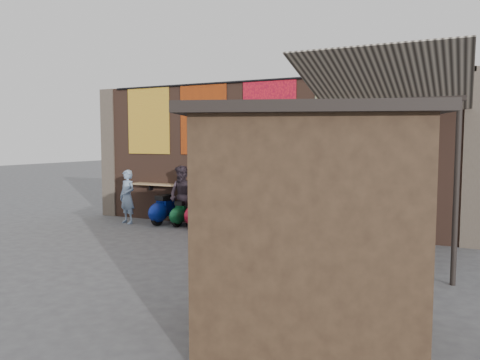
{
  "coord_description": "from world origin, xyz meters",
  "views": [
    {
      "loc": [
        5.05,
        -8.98,
        2.4
      ],
      "look_at": [
        0.08,
        1.2,
        1.44
      ],
      "focal_mm": 35.0,
      "sensor_mm": 36.0,
      "label": 1
    }
  ],
  "objects_px": {
    "scooter_stool_0": "(163,210)",
    "scooter_stool_3": "(217,214)",
    "scooter_stool_1": "(181,213)",
    "shopper_grey": "(351,229)",
    "diner_left": "(127,197)",
    "scooter_stool_4": "(235,218)",
    "scooter_stool_2": "(198,212)",
    "scooter_stool_5": "(255,218)",
    "scooter_stool_7": "(292,220)",
    "scooter_stool_6": "(272,220)",
    "market_stall": "(306,229)",
    "shopper_navy": "(406,223)",
    "shelf_box": "(224,183)",
    "diner_right": "(182,196)",
    "shopper_tan": "(387,215)"
  },
  "relations": [
    {
      "from": "diner_right",
      "to": "shelf_box",
      "type": "bearing_deg",
      "value": 23.99
    },
    {
      "from": "scooter_stool_4",
      "to": "scooter_stool_7",
      "type": "relative_size",
      "value": 0.85
    },
    {
      "from": "diner_left",
      "to": "scooter_stool_4",
      "type": "bearing_deg",
      "value": 18.7
    },
    {
      "from": "shelf_box",
      "to": "shopper_grey",
      "type": "xyz_separation_m",
      "value": [
        4.16,
        -2.93,
        -0.44
      ]
    },
    {
      "from": "scooter_stool_0",
      "to": "scooter_stool_1",
      "type": "xyz_separation_m",
      "value": [
        0.62,
        0.01,
        -0.06
      ]
    },
    {
      "from": "shopper_navy",
      "to": "shopper_grey",
      "type": "height_order",
      "value": "shopper_grey"
    },
    {
      "from": "scooter_stool_3",
      "to": "shopper_tan",
      "type": "height_order",
      "value": "shopper_tan"
    },
    {
      "from": "scooter_stool_6",
      "to": "scooter_stool_0",
      "type": "bearing_deg",
      "value": 179.32
    },
    {
      "from": "diner_left",
      "to": "scooter_stool_6",
      "type": "bearing_deg",
      "value": 17.35
    },
    {
      "from": "scooter_stool_1",
      "to": "shopper_tan",
      "type": "bearing_deg",
      "value": -9.74
    },
    {
      "from": "scooter_stool_6",
      "to": "shopper_navy",
      "type": "distance_m",
      "value": 3.69
    },
    {
      "from": "scooter_stool_3",
      "to": "shopper_navy",
      "type": "xyz_separation_m",
      "value": [
        5.02,
        -1.48,
        0.4
      ]
    },
    {
      "from": "scooter_stool_0",
      "to": "scooter_stool_3",
      "type": "xyz_separation_m",
      "value": [
        1.76,
        0.02,
        -0.01
      ]
    },
    {
      "from": "scooter_stool_3",
      "to": "scooter_stool_5",
      "type": "relative_size",
      "value": 1.09
    },
    {
      "from": "scooter_stool_3",
      "to": "scooter_stool_5",
      "type": "distance_m",
      "value": 1.12
    },
    {
      "from": "scooter_stool_6",
      "to": "shopper_tan",
      "type": "xyz_separation_m",
      "value": [
        2.94,
        -0.93,
        0.48
      ]
    },
    {
      "from": "scooter_stool_6",
      "to": "shopper_tan",
      "type": "height_order",
      "value": "shopper_tan"
    },
    {
      "from": "scooter_stool_2",
      "to": "diner_left",
      "type": "bearing_deg",
      "value": -170.53
    },
    {
      "from": "scooter_stool_0",
      "to": "diner_left",
      "type": "relative_size",
      "value": 0.56
    },
    {
      "from": "scooter_stool_0",
      "to": "scooter_stool_5",
      "type": "distance_m",
      "value": 2.89
    },
    {
      "from": "market_stall",
      "to": "scooter_stool_3",
      "type": "bearing_deg",
      "value": 108.14
    },
    {
      "from": "scooter_stool_7",
      "to": "scooter_stool_4",
      "type": "bearing_deg",
      "value": 179.89
    },
    {
      "from": "scooter_stool_6",
      "to": "shopper_navy",
      "type": "bearing_deg",
      "value": -22.81
    },
    {
      "from": "scooter_stool_5",
      "to": "shopper_tan",
      "type": "height_order",
      "value": "shopper_tan"
    },
    {
      "from": "diner_right",
      "to": "shopper_grey",
      "type": "xyz_separation_m",
      "value": [
        5.31,
        -2.63,
        -0.04
      ]
    },
    {
      "from": "scooter_stool_6",
      "to": "scooter_stool_7",
      "type": "height_order",
      "value": "scooter_stool_7"
    },
    {
      "from": "diner_right",
      "to": "shopper_navy",
      "type": "distance_m",
      "value": 6.3
    },
    {
      "from": "scooter_stool_4",
      "to": "scooter_stool_3",
      "type": "bearing_deg",
      "value": 174.66
    },
    {
      "from": "scooter_stool_4",
      "to": "shopper_grey",
      "type": "xyz_separation_m",
      "value": [
        3.65,
        -2.59,
        0.46
      ]
    },
    {
      "from": "scooter_stool_1",
      "to": "scooter_stool_4",
      "type": "bearing_deg",
      "value": -1.58
    },
    {
      "from": "shelf_box",
      "to": "scooter_stool_7",
      "type": "height_order",
      "value": "shelf_box"
    },
    {
      "from": "scooter_stool_1",
      "to": "scooter_stool_7",
      "type": "xyz_separation_m",
      "value": [
        3.31,
        -0.05,
        0.05
      ]
    },
    {
      "from": "shelf_box",
      "to": "diner_right",
      "type": "bearing_deg",
      "value": -165.46
    },
    {
      "from": "scooter_stool_3",
      "to": "scooter_stool_7",
      "type": "distance_m",
      "value": 2.17
    },
    {
      "from": "scooter_stool_6",
      "to": "shopper_grey",
      "type": "relative_size",
      "value": 0.49
    },
    {
      "from": "shelf_box",
      "to": "shopper_tan",
      "type": "height_order",
      "value": "shopper_tan"
    },
    {
      "from": "scooter_stool_1",
      "to": "shopper_grey",
      "type": "bearing_deg",
      "value": -26.2
    },
    {
      "from": "scooter_stool_1",
      "to": "market_stall",
      "type": "bearing_deg",
      "value": -45.87
    },
    {
      "from": "diner_left",
      "to": "shopper_tan",
      "type": "xyz_separation_m",
      "value": [
        7.34,
        -0.63,
        0.08
      ]
    },
    {
      "from": "shopper_tan",
      "to": "diner_left",
      "type": "bearing_deg",
      "value": 135.54
    },
    {
      "from": "shelf_box",
      "to": "scooter_stool_5",
      "type": "height_order",
      "value": "shelf_box"
    },
    {
      "from": "scooter_stool_0",
      "to": "scooter_stool_3",
      "type": "height_order",
      "value": "scooter_stool_0"
    },
    {
      "from": "scooter_stool_1",
      "to": "scooter_stool_2",
      "type": "height_order",
      "value": "scooter_stool_2"
    },
    {
      "from": "shelf_box",
      "to": "scooter_stool_5",
      "type": "xyz_separation_m",
      "value": [
        1.07,
        -0.25,
        -0.87
      ]
    },
    {
      "from": "scooter_stool_1",
      "to": "scooter_stool_2",
      "type": "distance_m",
      "value": 0.55
    },
    {
      "from": "shopper_grey",
      "to": "market_stall",
      "type": "height_order",
      "value": "market_stall"
    },
    {
      "from": "shopper_tan",
      "to": "market_stall",
      "type": "relative_size",
      "value": 0.64
    },
    {
      "from": "shelf_box",
      "to": "diner_right",
      "type": "height_order",
      "value": "diner_right"
    },
    {
      "from": "scooter_stool_7",
      "to": "shopper_grey",
      "type": "height_order",
      "value": "shopper_grey"
    },
    {
      "from": "shelf_box",
      "to": "scooter_stool_5",
      "type": "relative_size",
      "value": 0.8
    }
  ]
}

